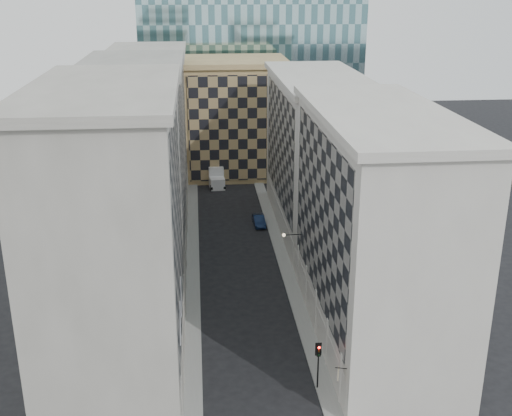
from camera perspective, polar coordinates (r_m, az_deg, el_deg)
sidewalk_west at (r=72.90m, az=-5.64°, el=-5.36°), size 1.50×100.00×0.15m
sidewalk_east at (r=73.51m, az=2.60°, el=-5.05°), size 1.50×100.00×0.15m
bldg_left_a at (r=51.20m, az=-12.38°, el=-2.60°), size 10.80×22.80×23.70m
bldg_left_b at (r=72.08m, az=-10.43°, el=3.67°), size 10.80×22.80×22.70m
bldg_left_c at (r=93.47m, az=-9.35°, el=7.09°), size 10.80×22.80×21.70m
bldg_right_a at (r=57.09m, az=10.42°, el=-1.71°), size 10.80×26.80×20.70m
bldg_right_b at (r=82.25m, az=5.48°, el=4.84°), size 10.80×28.80×19.70m
tan_block at (r=106.33m, az=-1.88°, el=8.10°), size 16.80×14.80×18.80m
church_tower at (r=118.20m, az=-3.44°, el=17.81°), size 7.20×7.20×51.50m
flagpoles_left at (r=47.91m, az=-6.72°, el=-8.94°), size 0.10×6.33×2.33m
bracket_lamp at (r=65.51m, az=2.64°, el=-2.41°), size 1.98×0.36×0.36m
traffic_light at (r=51.72m, az=5.57°, el=-13.00°), size 0.50×0.43×3.97m
box_truck at (r=101.38m, az=-3.58°, el=2.77°), size 2.69×5.77×3.08m
dark_car at (r=84.80m, az=0.26°, el=-1.12°), size 1.60×4.14×1.34m
shop_sign at (r=48.49m, az=7.34°, el=-14.35°), size 0.86×0.76×0.86m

